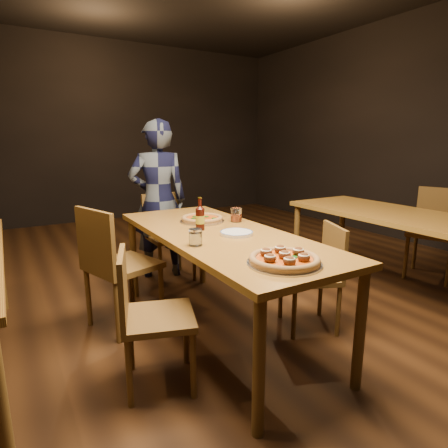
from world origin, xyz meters
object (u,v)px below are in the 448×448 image
chair_main_e (310,275)px  beer_bottle (200,219)px  chair_main_nw (159,316)px  amber_glass (236,215)px  pizza_meatball (284,259)px  table_right (400,221)px  plate_stack (237,233)px  table_main (220,243)px  chair_main_sw (123,264)px  chair_end (170,236)px  chair_nbr_right (434,233)px  diner (158,200)px  pizza_margherita (202,219)px  water_glass (196,237)px

chair_main_e → beer_bottle: (-0.69, 0.40, 0.43)m
chair_main_nw → amber_glass: size_ratio=7.65×
pizza_meatball → table_right: bearing=17.4°
pizza_meatball → plate_stack: bearing=79.7°
chair_main_nw → amber_glass: (0.88, 0.58, 0.39)m
table_main → chair_main_sw: (-0.56, 0.47, -0.20)m
chair_main_sw → plate_stack: size_ratio=4.33×
chair_end → chair_nbr_right: bearing=-30.2°
chair_main_e → diner: diner is taller
table_main → diner: size_ratio=1.27×
table_main → chair_end: size_ratio=2.25×
table_main → plate_stack: plate_stack is taller
chair_main_sw → pizza_margherita: 0.69m
water_glass → diner: 1.60m
pizza_meatball → beer_bottle: bearing=92.1°
pizza_meatball → amber_glass: (0.34, 0.99, 0.03)m
chair_main_sw → chair_main_e: size_ratio=1.18×
beer_bottle → pizza_margherita: bearing=59.8°
chair_end → pizza_margherita: (-0.06, -0.82, 0.33)m
chair_main_sw → pizza_meatball: 1.35m
chair_end → plate_stack: bearing=-92.4°
chair_main_sw → plate_stack: (0.62, -0.58, 0.28)m
pizza_margherita → diner: bearing=89.4°
amber_glass → plate_stack: bearing=-122.1°
pizza_margherita → beer_bottle: (-0.14, -0.24, 0.06)m
chair_main_sw → water_glass: bearing=-176.5°
water_glass → chair_main_nw: bearing=-155.9°
pizza_margherita → water_glass: (-0.34, -0.58, 0.03)m
beer_bottle → amber_glass: size_ratio=2.09×
table_right → pizza_margherita: (-1.64, 0.58, 0.09)m
table_main → diner: bearing=87.3°
pizza_meatball → plate_stack: 0.65m
chair_main_sw → beer_bottle: beer_bottle is taller
pizza_meatball → pizza_margherita: size_ratio=1.13×
chair_main_nw → chair_main_e: bearing=-68.3°
pizza_meatball → diner: diner is taller
table_right → water_glass: size_ratio=19.68×
chair_main_nw → plate_stack: bearing=-52.5°
pizza_meatball → pizza_margherita: bearing=84.6°
plate_stack → chair_end: bearing=87.9°
chair_main_nw → chair_nbr_right: 3.00m
chair_nbr_right → amber_glass: chair_nbr_right is taller
pizza_margherita → chair_nbr_right: bearing=-11.9°
chair_end → plate_stack: chair_end is taller
pizza_meatball → plate_stack: size_ratio=1.75×
pizza_margherita → beer_bottle: bearing=-120.2°
chair_end → chair_main_nw: bearing=-114.9°
beer_bottle → diner: 1.23m
beer_bottle → amber_glass: (0.37, 0.11, -0.03)m
plate_stack → amber_glass: bearing=57.9°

